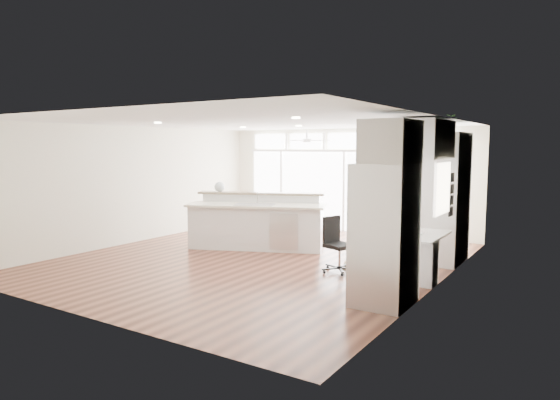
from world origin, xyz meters
The scene contains 24 objects.
floor centered at (0.00, 0.00, -0.01)m, with size 7.00×8.00×0.02m, color #482016.
ceiling centered at (0.00, 0.00, 2.70)m, with size 7.00×8.00×0.02m, color white.
wall_back centered at (0.00, 4.00, 1.35)m, with size 7.00×0.04×2.70m, color #EDE8CD.
wall_front centered at (0.00, -4.00, 1.35)m, with size 7.00×0.04×2.70m, color #EDE8CD.
wall_left centered at (-3.50, 0.00, 1.35)m, with size 0.04×8.00×2.70m, color #EDE8CD.
wall_right centered at (3.50, 0.00, 1.35)m, with size 0.04×8.00×2.70m, color #EDE8CD.
glass_wall centered at (0.00, 3.94, 1.05)m, with size 5.80×0.06×2.08m, color white.
transom_row centered at (0.00, 3.94, 2.38)m, with size 5.90×0.06×0.40m, color white.
desk_window centered at (3.46, 0.30, 1.55)m, with size 0.04×0.85×0.85m, color white.
ceiling_fan centered at (-0.50, 2.80, 2.48)m, with size 1.16×1.16×0.32m, color white.
recessed_lights centered at (0.00, 0.20, 2.68)m, with size 3.40×3.00×0.02m, color beige.
oven_cabinet centered at (3.17, 1.80, 1.25)m, with size 0.64×1.20×2.50m, color white.
desk_nook centered at (3.13, 0.30, 0.38)m, with size 0.72×1.30×0.76m, color white.
upper_cabinets centered at (3.17, 0.30, 2.35)m, with size 0.64×1.30×0.64m, color white.
refrigerator centered at (3.11, -1.35, 1.00)m, with size 0.76×0.90×2.00m, color silver.
fridge_cabinet centered at (3.17, -1.35, 2.30)m, with size 0.64×0.90×0.60m, color white.
framed_photos centered at (3.46, 0.92, 1.40)m, with size 0.06×0.22×0.80m, color black.
kitchen_island centered at (-0.66, 0.85, 0.60)m, with size 3.02×1.14×1.20m, color white.
rug centered at (2.12, 0.59, 0.01)m, with size 1.00×0.72×0.01m, color #372211.
office_chair centered at (1.80, -0.06, 0.49)m, with size 0.51×0.47×0.98m, color black.
fishbowl centered at (-1.69, 0.86, 1.31)m, with size 0.23×0.23×0.23m, color silver.
monitor centered at (3.05, 0.30, 0.96)m, with size 0.08×0.48×0.40m, color black.
keyboard centered at (2.88, 0.30, 0.77)m, with size 0.11×0.31×0.02m, color white.
potted_plant centered at (3.17, 1.80, 2.63)m, with size 0.30×0.33×0.26m, color #2B5524.
Camera 1 is at (5.59, -7.98, 2.24)m, focal length 32.00 mm.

